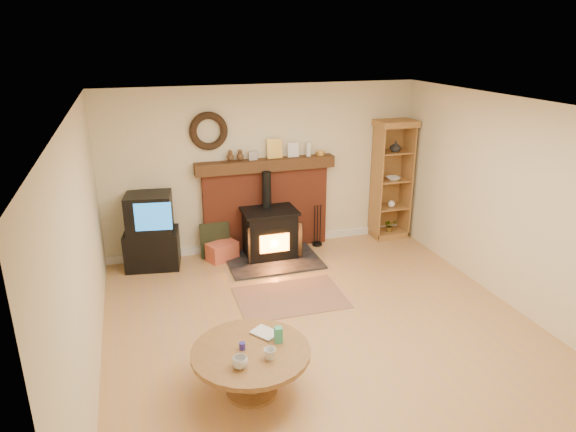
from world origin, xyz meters
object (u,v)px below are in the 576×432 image
object	(u,v)px
wood_stove	(270,234)
coffee_table	(251,358)
curio_cabinet	(391,180)
tv_unit	(151,233)

from	to	relation	value
wood_stove	coffee_table	xyz separation A→B (m)	(-1.03, -3.05, 0.01)
curio_cabinet	tv_unit	bearing A→B (deg)	-178.73
tv_unit	curio_cabinet	distance (m)	3.97
wood_stove	tv_unit	world-z (taller)	wood_stove
wood_stove	coffee_table	world-z (taller)	wood_stove
curio_cabinet	coffee_table	xyz separation A→B (m)	(-3.20, -3.33, -0.61)
curio_cabinet	coffee_table	bearing A→B (deg)	-133.86
wood_stove	curio_cabinet	size ratio (longest dim) A/B	0.70
coffee_table	wood_stove	bearing A→B (deg)	71.44
wood_stove	curio_cabinet	world-z (taller)	curio_cabinet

